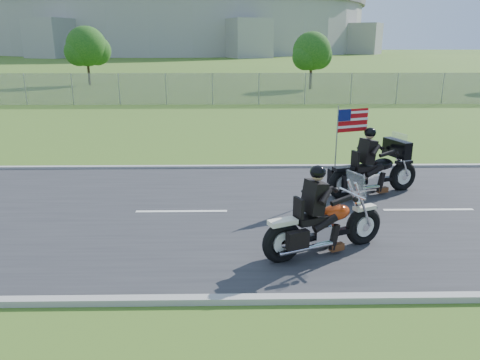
{
  "coord_description": "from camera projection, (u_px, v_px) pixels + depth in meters",
  "views": [
    {
      "loc": [
        -0.78,
        -10.6,
        3.99
      ],
      "look_at": [
        -0.59,
        0.0,
        0.82
      ],
      "focal_mm": 35.0,
      "sensor_mm": 36.0,
      "label": 1
    }
  ],
  "objects": [
    {
      "name": "ground",
      "position": [
        264.0,
        212.0,
        11.31
      ],
      "size": [
        420.0,
        420.0,
        0.0
      ],
      "primitive_type": "plane",
      "color": "#36571B",
      "rests_on": "ground"
    },
    {
      "name": "road",
      "position": [
        264.0,
        212.0,
        11.31
      ],
      "size": [
        120.0,
        8.0,
        0.04
      ],
      "primitive_type": "cube",
      "color": "#28282B",
      "rests_on": "ground"
    },
    {
      "name": "curb_north",
      "position": [
        256.0,
        167.0,
        15.18
      ],
      "size": [
        120.0,
        0.18,
        0.12
      ],
      "primitive_type": "cube",
      "color": "#9E9B93",
      "rests_on": "ground"
    },
    {
      "name": "curb_south",
      "position": [
        282.0,
        299.0,
        7.42
      ],
      "size": [
        120.0,
        0.18,
        0.12
      ],
      "primitive_type": "cube",
      "color": "#9E9B93",
      "rests_on": "ground"
    },
    {
      "name": "fence",
      "position": [
        166.0,
        89.0,
        30.1
      ],
      "size": [
        60.0,
        0.03,
        2.0
      ],
      "primitive_type": "cube",
      "color": "gray",
      "rests_on": "ground"
    },
    {
      "name": "stadium",
      "position": [
        178.0,
        7.0,
        169.34
      ],
      "size": [
        140.4,
        140.4,
        29.2
      ],
      "color": "#A3A099",
      "rests_on": "ground"
    },
    {
      "name": "tree_fence_near",
      "position": [
        312.0,
        53.0,
        39.34
      ],
      "size": [
        3.52,
        3.28,
        4.75
      ],
      "color": "#382316",
      "rests_on": "ground"
    },
    {
      "name": "tree_fence_mid",
      "position": [
        87.0,
        48.0,
        42.73
      ],
      "size": [
        3.96,
        3.69,
        5.3
      ],
      "color": "#382316",
      "rests_on": "ground"
    },
    {
      "name": "motorcycle_lead",
      "position": [
        323.0,
        226.0,
        8.96
      ],
      "size": [
        2.55,
        1.38,
        1.82
      ],
      "rotation": [
        0.0,
        0.0,
        0.42
      ],
      "color": "black",
      "rests_on": "ground"
    },
    {
      "name": "motorcycle_follow",
      "position": [
        374.0,
        172.0,
        12.41
      ],
      "size": [
        2.67,
        1.38,
        2.32
      ],
      "rotation": [
        0.0,
        0.0,
        0.36
      ],
      "color": "black",
      "rests_on": "ground"
    }
  ]
}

